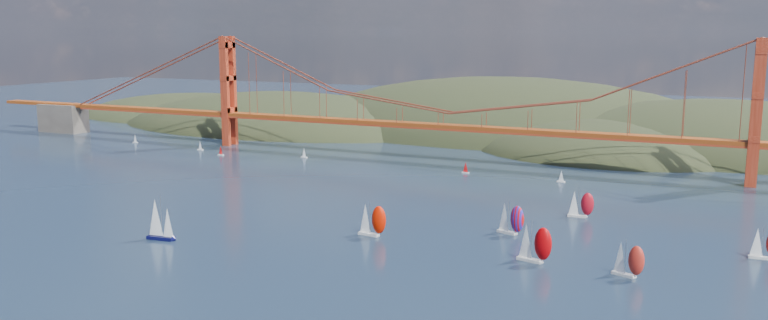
{
  "coord_description": "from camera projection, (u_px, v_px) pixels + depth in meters",
  "views": [
    {
      "loc": [
        113.48,
        -128.53,
        57.08
      ],
      "look_at": [
        9.84,
        90.0,
        15.61
      ],
      "focal_mm": 35.0,
      "sensor_mm": 36.0,
      "label": 1
    }
  ],
  "objects": [
    {
      "name": "ground",
      "position": [
        178.0,
        283.0,
        172.04
      ],
      "size": [
        1200.0,
        1200.0,
        0.0
      ],
      "primitive_type": "plane",
      "color": "black",
      "rests_on": "ground"
    },
    {
      "name": "racer_0",
      "position": [
        372.0,
        219.0,
        211.37
      ],
      "size": [
        8.95,
        4.05,
        10.13
      ],
      "rotation": [
        0.0,
        0.0,
        -0.11
      ],
      "color": "silver",
      "rests_on": "ground"
    },
    {
      "name": "distant_boat_8",
      "position": [
        561.0,
        176.0,
        287.22
      ],
      "size": [
        3.0,
        2.0,
        4.7
      ],
      "color": "silver",
      "rests_on": "ground"
    },
    {
      "name": "distant_boat_1",
      "position": [
        200.0,
        145.0,
        365.43
      ],
      "size": [
        3.0,
        2.0,
        4.7
      ],
      "color": "silver",
      "rests_on": "ground"
    },
    {
      "name": "distant_boat_9",
      "position": [
        466.0,
        167.0,
        305.8
      ],
      "size": [
        3.0,
        2.0,
        4.7
      ],
      "color": "silver",
      "rests_on": "ground"
    },
    {
      "name": "racer_3",
      "position": [
        580.0,
        204.0,
        232.64
      ],
      "size": [
        7.92,
        3.28,
        9.07
      ],
      "rotation": [
        0.0,
        0.0,
        0.05
      ],
      "color": "silver",
      "rests_on": "ground"
    },
    {
      "name": "distant_boat_2",
      "position": [
        221.0,
        150.0,
        350.1
      ],
      "size": [
        3.0,
        2.0,
        4.7
      ],
      "color": "silver",
      "rests_on": "ground"
    },
    {
      "name": "racer_4",
      "position": [
        765.0,
        243.0,
        189.65
      ],
      "size": [
        7.84,
        3.59,
        8.87
      ],
      "rotation": [
        0.0,
        0.0,
        0.12
      ],
      "color": "silver",
      "rests_on": "ground"
    },
    {
      "name": "racer_rwb",
      "position": [
        510.0,
        218.0,
        213.26
      ],
      "size": [
        8.78,
        5.48,
        9.82
      ],
      "rotation": [
        0.0,
        0.0,
        -0.32
      ],
      "color": "silver",
      "rests_on": "ground"
    },
    {
      "name": "racer_1",
      "position": [
        534.0,
        243.0,
        187.11
      ],
      "size": [
        9.48,
        5.38,
        10.63
      ],
      "rotation": [
        0.0,
        0.0,
        -0.25
      ],
      "color": "silver",
      "rests_on": "ground"
    },
    {
      "name": "sloop_navy",
      "position": [
        159.0,
        220.0,
        207.49
      ],
      "size": [
        8.39,
        5.08,
        12.68
      ],
      "rotation": [
        0.0,
        0.0,
        0.13
      ],
      "color": "black",
      "rests_on": "ground"
    },
    {
      "name": "headlands",
      "position": [
        592.0,
        163.0,
        402.98
      ],
      "size": [
        725.0,
        225.0,
        96.0
      ],
      "color": "black",
      "rests_on": "ground"
    },
    {
      "name": "bridge",
      "position": [
        448.0,
        89.0,
        327.62
      ],
      "size": [
        552.0,
        12.0,
        55.0
      ],
      "color": "#863710",
      "rests_on": "ground"
    },
    {
      "name": "distant_boat_0",
      "position": [
        135.0,
        138.0,
        389.38
      ],
      "size": [
        3.0,
        2.0,
        4.7
      ],
      "color": "silver",
      "rests_on": "ground"
    },
    {
      "name": "distant_boat_3",
      "position": [
        304.0,
        153.0,
        343.33
      ],
      "size": [
        3.0,
        2.0,
        4.7
      ],
      "color": "silver",
      "rests_on": "ground"
    },
    {
      "name": "racer_2",
      "position": [
        628.0,
        259.0,
        176.01
      ],
      "size": [
        8.12,
        5.34,
        9.08
      ],
      "rotation": [
        0.0,
        0.0,
        -0.37
      ],
      "color": "silver",
      "rests_on": "ground"
    }
  ]
}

